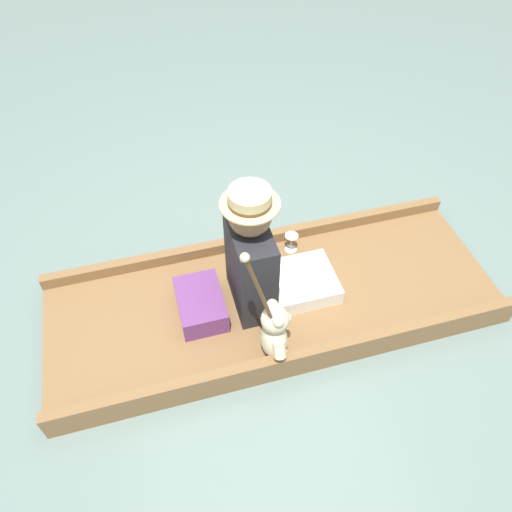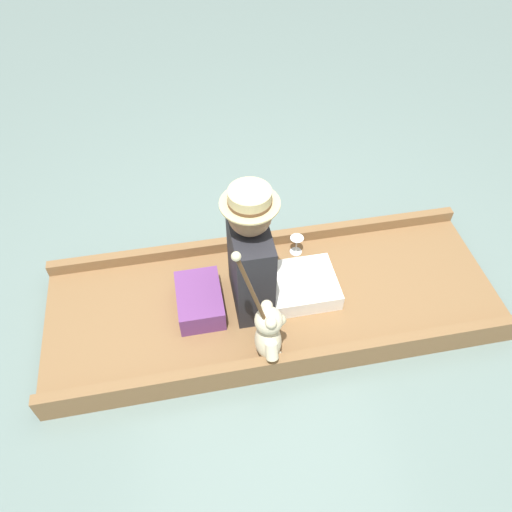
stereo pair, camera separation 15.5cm
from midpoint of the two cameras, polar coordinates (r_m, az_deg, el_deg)
name	(u,v)px [view 2 (the right image)]	position (r m, az deg, el deg)	size (l,w,h in m)	color
ground_plane	(273,308)	(3.13, 3.40, -6.04)	(16.00, 16.00, 0.00)	slate
punt_boat	(273,302)	(3.08, 3.45, -5.37)	(0.98, 2.72, 0.19)	brown
seat_cushion	(200,300)	(2.95, -4.96, -5.12)	(0.37, 0.26, 0.15)	#6B3875
seated_person	(262,261)	(2.79, 2.23, -0.57)	(0.41, 0.67, 0.86)	white
teddy_bear	(269,334)	(2.67, 3.16, -8.95)	(0.28, 0.17, 0.41)	beige
wine_glass	(297,242)	(3.23, 6.05, 1.61)	(0.09, 0.09, 0.13)	silver
walking_cane	(257,303)	(2.38, 1.99, -5.40)	(0.04, 0.26, 0.89)	brown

